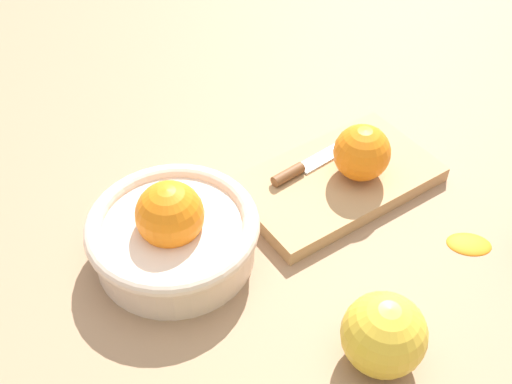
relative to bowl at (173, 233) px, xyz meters
The scene contains 7 objects.
ground_plane 0.14m from the bowl, 32.43° to the right, with size 2.40×2.40×0.00m, color #997556.
bowl is the anchor object (origin of this frame).
cutting_board 0.22m from the bowl, ahead, with size 0.25×0.14×0.02m, color tan.
orange_on_board 0.25m from the bowl, 11.19° to the right, with size 0.07×0.07×0.07m, color orange.
knife 0.20m from the bowl, ahead, with size 0.16×0.02×0.01m.
apple_front_left 0.25m from the bowl, 70.74° to the right, with size 0.08×0.08×0.08m, color gold.
citrus_peel 0.34m from the bowl, 36.06° to the right, with size 0.05×0.04×0.01m, color orange.
Camera 1 is at (-0.34, -0.35, 0.56)m, focal length 44.39 mm.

